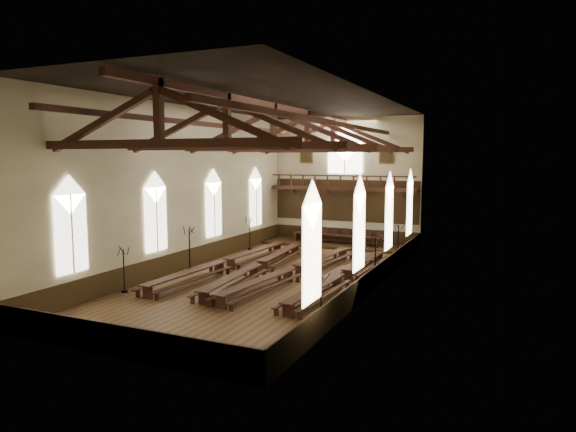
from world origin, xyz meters
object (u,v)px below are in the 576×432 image
at_px(refectory_row_b, 259,266).
at_px(candelabrum_left_near, 124,279).
at_px(dais, 336,245).
at_px(candelabrum_left_far, 250,240).
at_px(candelabrum_right_near, 321,311).
at_px(candelabrum_right_far, 398,250).
at_px(high_table, 337,236).
at_px(refectory_row_c, 295,270).
at_px(refectory_row_a, 225,263).
at_px(refectory_row_d, 343,275).
at_px(candelabrum_left_mid, 190,257).
at_px(candelabrum_right_mid, 375,267).

height_order(refectory_row_b, candelabrum_left_near, candelabrum_left_near).
relative_size(dais, candelabrum_left_near, 4.80).
distance_m(refectory_row_b, dais, 11.09).
distance_m(candelabrum_left_far, candelabrum_right_near, 18.19).
bearing_deg(candelabrum_right_far, high_table, 144.15).
xyz_separation_m(refectory_row_c, candelabrum_right_near, (4.32, -7.26, 0.18)).
xyz_separation_m(refectory_row_b, high_table, (1.07, 11.03, 0.27)).
distance_m(refectory_row_a, candelabrum_left_far, 7.46).
bearing_deg(refectory_row_d, candelabrum_right_far, 78.52).
xyz_separation_m(refectory_row_d, candelabrum_left_mid, (-9.65, -0.55, 0.33)).
xyz_separation_m(high_table, candelabrum_left_near, (-5.43, -17.50, -0.07)).
height_order(refectory_row_a, candelabrum_left_far, candelabrum_left_far).
height_order(candelabrum_left_far, candelabrum_right_near, candelabrum_left_far).
distance_m(refectory_row_a, candelabrum_right_near, 11.52).
height_order(refectory_row_b, refectory_row_c, refectory_row_c).
height_order(refectory_row_b, candelabrum_right_mid, candelabrum_right_mid).
bearing_deg(refectory_row_d, candelabrum_right_near, -78.77).
height_order(high_table, candelabrum_left_mid, candelabrum_left_mid).
bearing_deg(refectory_row_c, candelabrum_right_near, -59.23).
distance_m(dais, candelabrum_left_mid, 12.99).
xyz_separation_m(refectory_row_c, candelabrum_right_mid, (4.32, 1.27, 0.27)).
distance_m(dais, candelabrum_right_near, 19.36).
bearing_deg(refectory_row_a, candelabrum_left_far, 106.97).
bearing_deg(refectory_row_a, refectory_row_b, 5.08).
height_order(refectory_row_c, refectory_row_d, refectory_row_c).
height_order(candelabrum_right_mid, candelabrum_right_far, candelabrum_right_mid).
distance_m(high_table, candelabrum_right_mid, 11.48).
relative_size(refectory_row_a, candelabrum_right_near, 6.13).
distance_m(refectory_row_d, candelabrum_left_near, 11.52).
xyz_separation_m(refectory_row_a, dais, (3.26, 11.23, -0.43)).
relative_size(refectory_row_c, refectory_row_d, 1.03).
distance_m(refectory_row_a, refectory_row_c, 4.60).
bearing_deg(refectory_row_b, candelabrum_left_mid, -170.35).
bearing_deg(high_table, refectory_row_c, -83.17).
bearing_deg(candelabrum_right_near, candelabrum_right_far, 90.00).
relative_size(refectory_row_c, candelabrum_right_far, 5.48).
relative_size(candelabrum_right_near, candelabrum_right_mid, 0.88).
bearing_deg(candelabrum_left_mid, refectory_row_d, 3.28).
xyz_separation_m(refectory_row_c, dais, (-1.35, 11.25, -0.42)).
bearing_deg(refectory_row_d, high_table, 110.62).
distance_m(dais, high_table, 0.68).
relative_size(refectory_row_d, candelabrum_right_far, 5.33).
xyz_separation_m(refectory_row_c, candelabrum_right_far, (4.32, 7.15, 0.26)).
bearing_deg(candelabrum_right_far, candelabrum_left_far, -179.99).
height_order(refectory_row_c, candelabrum_right_near, candelabrum_right_near).
relative_size(candelabrum_left_near, candelabrum_left_mid, 0.87).
bearing_deg(high_table, candelabrum_right_near, -72.97).
bearing_deg(high_table, candelabrum_left_far, -142.97).
bearing_deg(candelabrum_left_near, candelabrum_left_mid, 90.00).
height_order(refectory_row_a, candelabrum_right_near, candelabrum_right_near).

